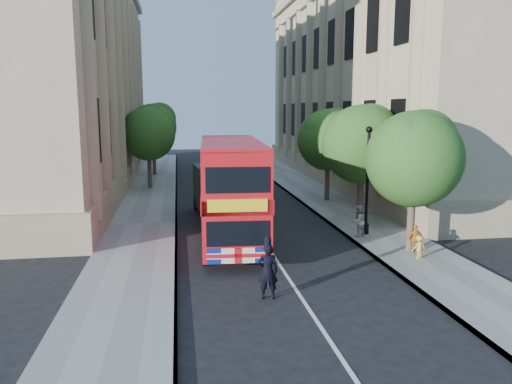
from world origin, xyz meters
name	(u,v)px	position (x,y,z in m)	size (l,w,h in m)	color
ground	(293,284)	(0.00, 0.00, 0.00)	(120.00, 120.00, 0.00)	black
pavement_right	(352,217)	(5.75, 10.00, 0.06)	(3.50, 80.00, 0.12)	gray
pavement_left	(143,224)	(-5.75, 10.00, 0.06)	(3.50, 80.00, 0.12)	gray
building_right	(390,73)	(13.80, 24.00, 9.00)	(12.00, 38.00, 18.00)	tan
building_left	(41,69)	(-13.80, 24.00, 9.00)	(12.00, 38.00, 18.00)	tan
tree_right_near	(415,154)	(5.84, 3.03, 4.25)	(4.00, 4.00, 6.08)	#473828
tree_right_mid	(362,140)	(5.84, 9.03, 4.45)	(4.20, 4.20, 6.37)	#473828
tree_right_far	(329,136)	(5.84, 15.03, 4.31)	(4.00, 4.00, 6.15)	#473828
tree_left_far	(149,131)	(-5.96, 22.03, 4.44)	(4.00, 4.00, 6.30)	#473828
tree_left_back	(154,124)	(-5.96, 30.03, 4.71)	(4.20, 4.20, 6.65)	#473828
lamp_post	(367,185)	(5.00, 6.00, 2.51)	(0.32, 0.32, 5.16)	black
double_decker_bus	(231,188)	(-1.49, 6.10, 2.52)	(3.19, 10.01, 4.56)	#B90C11
box_van	(215,192)	(-1.79, 11.85, 1.38)	(2.40, 5.07, 2.81)	black
police_constable	(268,271)	(-1.10, -1.16, 0.92)	(0.67, 0.44, 1.83)	black
woman_pedestrian	(358,221)	(4.46, 5.58, 0.87)	(0.73, 0.57, 1.50)	beige
child_a	(415,238)	(5.93, 2.76, 0.70)	(0.68, 0.28, 1.16)	orange
child_b	(419,247)	(5.64, 1.87, 0.59)	(0.60, 0.35, 0.93)	#EAC74F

